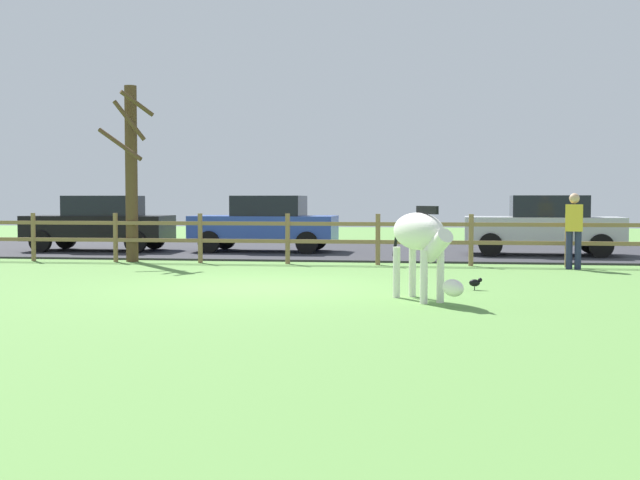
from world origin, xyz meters
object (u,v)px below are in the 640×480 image
bare_tree (131,170)px  zebra (421,239)px  parked_car_black (100,223)px  crow_on_grass (475,282)px  parked_car_silver (544,225)px  visitor_near_fence (574,227)px  parked_car_blue (265,223)px

bare_tree → zebra: bearing=-42.9°
parked_car_black → zebra: bearing=-46.4°
crow_on_grass → parked_car_silver: bearing=75.0°
crow_on_grass → visitor_near_fence: size_ratio=0.13×
crow_on_grass → parked_car_blue: size_ratio=0.05×
parked_car_silver → visitor_near_fence: size_ratio=2.47×
parked_car_blue → visitor_near_fence: (7.66, -4.15, 0.06)m
bare_tree → parked_car_blue: bearing=53.5°
crow_on_grass → parked_car_black: bearing=141.2°
zebra → parked_car_blue: (-4.48, 10.00, -0.08)m
zebra → crow_on_grass: 1.95m
bare_tree → parked_car_silver: size_ratio=1.04×
bare_tree → parked_car_blue: (2.56, 3.46, -1.38)m
visitor_near_fence → parked_car_black: bearing=162.9°
zebra → parked_car_silver: 10.10m
crow_on_grass → visitor_near_fence: 4.95m
crow_on_grass → parked_car_black: (-10.07, 8.11, 0.72)m
parked_car_blue → visitor_near_fence: bearing=-28.4°
zebra → visitor_near_fence: visitor_near_fence is taller
zebra → parked_car_black: 13.34m
parked_car_black → visitor_near_fence: bearing=-17.1°
bare_tree → visitor_near_fence: bearing=-3.8°
crow_on_grass → parked_car_silver: parked_car_silver is taller
visitor_near_fence → crow_on_grass: bearing=-118.0°
bare_tree → parked_car_silver: bare_tree is taller
parked_car_black → visitor_near_fence: size_ratio=2.48×
zebra → parked_car_blue: 10.96m
bare_tree → crow_on_grass: bearing=-32.2°
crow_on_grass → visitor_near_fence: (2.30, 4.32, 0.78)m
parked_car_silver → bare_tree: bearing=-162.9°
crow_on_grass → visitor_near_fence: visitor_near_fence is taller
bare_tree → parked_car_silver: (10.08, 3.09, -1.38)m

